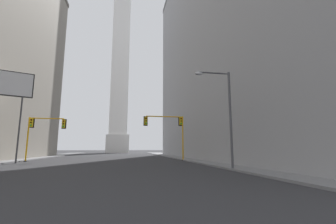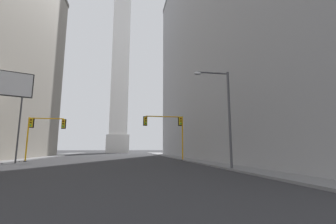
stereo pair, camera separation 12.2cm
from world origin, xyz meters
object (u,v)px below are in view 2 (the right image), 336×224
(traffic_light_mid_left, at_px, (41,128))
(billboard_sign, at_px, (1,86))
(traffic_light_mid_right, at_px, (170,126))
(street_lamp, at_px, (223,108))
(obelisk, at_px, (121,56))

(traffic_light_mid_left, height_order, billboard_sign, billboard_sign)
(traffic_light_mid_right, distance_m, street_lamp, 14.36)
(street_lamp, xyz_separation_m, billboard_sign, (-21.69, 11.37, 3.82))
(obelisk, relative_size, traffic_light_mid_left, 13.75)
(traffic_light_mid_right, bearing_deg, obelisk, 98.90)
(traffic_light_mid_right, height_order, street_lamp, street_lamp)
(obelisk, xyz_separation_m, traffic_light_mid_left, (-8.42, -53.23, -33.08))
(traffic_light_mid_left, distance_m, street_lamp, 24.07)
(traffic_light_mid_right, xyz_separation_m, street_lamp, (1.54, -14.28, 0.13))
(traffic_light_mid_left, bearing_deg, billboard_sign, -128.41)
(street_lamp, bearing_deg, traffic_light_mid_right, 96.17)
(traffic_light_mid_right, relative_size, billboard_sign, 0.58)
(obelisk, xyz_separation_m, traffic_light_mid_right, (8.51, -54.37, -32.66))
(obelisk, relative_size, traffic_light_mid_right, 12.63)
(traffic_light_mid_right, distance_m, billboard_sign, 20.74)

